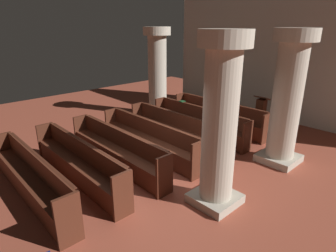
% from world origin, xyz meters
% --- Properties ---
extents(ground_plane, '(19.20, 19.20, 0.00)m').
position_xyz_m(ground_plane, '(0.00, 0.00, 0.00)').
color(ground_plane, '#9E4733').
extents(back_wall, '(10.00, 0.16, 4.50)m').
position_xyz_m(back_wall, '(0.00, 6.08, 2.25)').
color(back_wall, silver).
rests_on(back_wall, ground).
extents(pew_row_0, '(3.67, 0.46, 0.93)m').
position_xyz_m(pew_row_0, '(-0.94, 3.55, 0.50)').
color(pew_row_0, '#562819').
rests_on(pew_row_0, ground).
extents(pew_row_1, '(3.67, 0.46, 0.93)m').
position_xyz_m(pew_row_1, '(-0.94, 2.52, 0.50)').
color(pew_row_1, '#562819').
rests_on(pew_row_1, ground).
extents(pew_row_2, '(3.67, 0.47, 0.93)m').
position_xyz_m(pew_row_2, '(-0.94, 1.49, 0.50)').
color(pew_row_2, '#562819').
rests_on(pew_row_2, ground).
extents(pew_row_3, '(3.67, 0.46, 0.93)m').
position_xyz_m(pew_row_3, '(-0.94, 0.46, 0.50)').
color(pew_row_3, '#562819').
rests_on(pew_row_3, ground).
extents(pew_row_4, '(3.67, 0.46, 0.93)m').
position_xyz_m(pew_row_4, '(-0.94, -0.58, 0.50)').
color(pew_row_4, '#562819').
rests_on(pew_row_4, ground).
extents(pew_row_5, '(3.67, 0.47, 0.93)m').
position_xyz_m(pew_row_5, '(-0.94, -1.61, 0.50)').
color(pew_row_5, '#562819').
rests_on(pew_row_5, ground).
extents(pew_row_6, '(3.67, 0.46, 0.93)m').
position_xyz_m(pew_row_6, '(-0.94, -2.64, 0.50)').
color(pew_row_6, '#562819').
rests_on(pew_row_6, ground).
extents(pillar_aisle_side, '(1.02, 1.02, 3.35)m').
position_xyz_m(pillar_aisle_side, '(1.73, 2.69, 1.74)').
color(pillar_aisle_side, '#B6AD9A').
rests_on(pillar_aisle_side, ground).
extents(pillar_far_side, '(1.02, 1.02, 3.35)m').
position_xyz_m(pillar_far_side, '(-3.57, 3.09, 1.74)').
color(pillar_far_side, '#B6AD9A').
rests_on(pillar_far_side, ground).
extents(pillar_aisle_rear, '(0.94, 0.94, 3.35)m').
position_xyz_m(pillar_aisle_rear, '(1.73, -0.01, 1.74)').
color(pillar_aisle_rear, '#B6AD9A').
rests_on(pillar_aisle_rear, ground).
extents(lectern, '(0.48, 0.45, 1.08)m').
position_xyz_m(lectern, '(-0.09, 4.90, 0.45)').
color(lectern, '#562B1A').
rests_on(lectern, ground).
extents(hymn_book, '(0.16, 0.19, 0.03)m').
position_xyz_m(hymn_book, '(-1.86, 2.71, 0.94)').
color(hymn_book, '#194723').
rests_on(hymn_book, pew_row_1).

